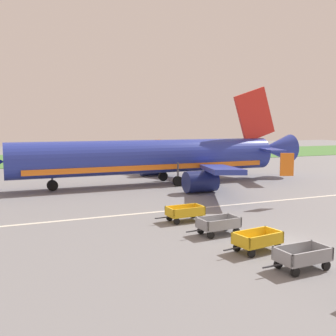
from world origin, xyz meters
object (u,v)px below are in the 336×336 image
object	(u,v)px
baggage_cart_fourth_in_row	(218,225)
baggage_cart_far_end	(185,213)
baggage_cart_second_in_row	(302,257)
airplane	(158,157)
baggage_cart_third_in_row	(257,241)

from	to	relation	value
baggage_cart_fourth_in_row	baggage_cart_far_end	size ratio (longest dim) A/B	1.00
baggage_cart_second_in_row	baggage_cart_fourth_in_row	xyz separation A→B (m)	(-0.64, 6.63, 0.00)
airplane	baggage_cart_fourth_in_row	bearing A→B (deg)	-101.19
baggage_cart_fourth_in_row	baggage_cart_far_end	xyz separation A→B (m)	(-0.50, 3.76, 0.00)
baggage_cart_second_in_row	airplane	bearing A→B (deg)	82.86
baggage_cart_far_end	baggage_cart_third_in_row	bearing A→B (deg)	-84.16
baggage_cart_fourth_in_row	baggage_cart_second_in_row	bearing A→B (deg)	-84.46
airplane	baggage_cart_second_in_row	size ratio (longest dim) A/B	10.49
baggage_cart_third_in_row	baggage_cart_fourth_in_row	size ratio (longest dim) A/B	1.01
baggage_cart_second_in_row	baggage_cart_far_end	xyz separation A→B (m)	(-1.14, 10.39, 0.00)
airplane	baggage_cart_fourth_in_row	distance (m)	20.83
airplane	baggage_cart_third_in_row	xyz separation A→B (m)	(-3.75, -23.94, -2.45)
baggage_cart_far_end	airplane	bearing A→B (deg)	74.74
baggage_cart_second_in_row	baggage_cart_far_end	world-z (taller)	same
airplane	baggage_cart_second_in_row	xyz separation A→B (m)	(-3.37, -26.92, -2.45)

